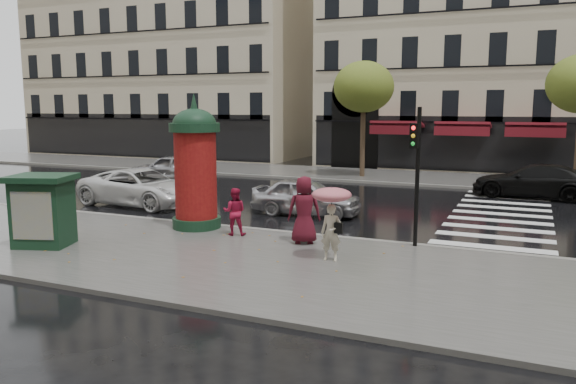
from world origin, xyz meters
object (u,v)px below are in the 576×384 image
at_px(morris_column, 195,164).
at_px(car_silver, 306,196).
at_px(man_burgundy, 304,210).
at_px(woman_umbrella, 332,211).
at_px(newsstand, 43,210).
at_px(woman_red, 235,212).
at_px(traffic_light, 416,163).
at_px(car_far_silver, 170,168).
at_px(car_white, 141,187).
at_px(car_black, 534,181).

distance_m(morris_column, car_silver, 4.90).
distance_m(man_burgundy, car_silver, 4.97).
xyz_separation_m(woman_umbrella, newsstand, (-8.13, -1.82, -0.25)).
height_order(woman_red, traffic_light, traffic_light).
xyz_separation_m(morris_column, car_far_silver, (-7.94, 9.68, -1.47)).
xyz_separation_m(woman_red, car_far_silver, (-9.65, 10.15, -0.09)).
height_order(woman_umbrella, man_burgundy, man_burgundy).
relative_size(morris_column, car_silver, 1.06).
relative_size(man_burgundy, car_far_silver, 0.44).
distance_m(man_burgundy, morris_column, 4.28).
height_order(woman_umbrella, woman_red, woman_umbrella).
relative_size(woman_umbrella, man_burgundy, 1.00).
bearing_deg(traffic_light, man_burgundy, -163.22).
xyz_separation_m(man_burgundy, morris_column, (-4.09, 0.59, 1.12)).
distance_m(man_burgundy, car_white, 9.66).
bearing_deg(newsstand, car_far_silver, 111.22).
distance_m(woman_umbrella, newsstand, 8.33).
xyz_separation_m(car_black, car_far_silver, (-18.19, -2.26, 0.01)).
distance_m(woman_red, man_burgundy, 2.40).
distance_m(morris_column, traffic_light, 7.14).
distance_m(woman_umbrella, car_far_silver, 17.80).
xyz_separation_m(man_burgundy, car_white, (-8.87, 3.81, -0.35)).
distance_m(traffic_light, car_far_silver, 17.83).
bearing_deg(woman_umbrella, morris_column, 159.43).
bearing_deg(car_silver, man_burgundy, -162.23).
height_order(woman_umbrella, newsstand, newsstand).
bearing_deg(newsstand, car_white, 106.49).
xyz_separation_m(woman_red, newsstand, (-4.39, -3.38, 0.31)).
relative_size(traffic_light, car_black, 0.75).
xyz_separation_m(traffic_light, car_far_silver, (-15.07, 9.35, -1.76)).
xyz_separation_m(woman_red, morris_column, (-1.71, 0.48, 1.38)).
bearing_deg(car_white, woman_red, -114.83).
distance_m(man_burgundy, car_far_silver, 15.82).
xyz_separation_m(car_white, car_black, (15.03, 8.72, 0.00)).
distance_m(car_silver, car_far_silver, 11.71).
xyz_separation_m(morris_column, car_white, (-4.78, 3.22, -1.48)).
height_order(man_burgundy, newsstand, newsstand).
distance_m(woman_red, morris_column, 2.24).
height_order(woman_red, man_burgundy, man_burgundy).
relative_size(man_burgundy, morris_column, 0.45).
relative_size(woman_red, traffic_light, 0.37).
height_order(man_burgundy, morris_column, morris_column).
height_order(traffic_light, car_silver, traffic_light).
bearing_deg(car_silver, newsstand, 144.46).
height_order(woman_red, car_far_silver, woman_red).
height_order(woman_red, car_black, woman_red).
distance_m(woman_red, traffic_light, 5.73).
bearing_deg(morris_column, traffic_light, 2.62).
relative_size(woman_umbrella, traffic_light, 0.50).
bearing_deg(car_far_silver, traffic_light, 50.22).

